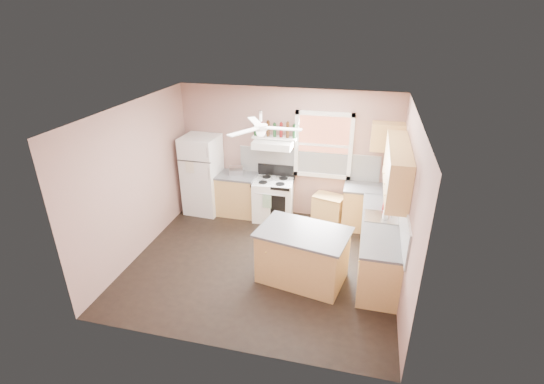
% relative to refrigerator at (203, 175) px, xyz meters
% --- Properties ---
extents(floor, '(4.50, 4.50, 0.00)m').
position_rel_refrigerator_xyz_m(floor, '(1.76, -1.64, -0.85)').
color(floor, black).
rests_on(floor, ground).
extents(ceiling, '(4.50, 4.50, 0.00)m').
position_rel_refrigerator_xyz_m(ceiling, '(1.76, -1.64, 1.85)').
color(ceiling, white).
rests_on(ceiling, ground).
extents(wall_back, '(4.50, 0.05, 2.70)m').
position_rel_refrigerator_xyz_m(wall_back, '(1.76, 0.38, 0.50)').
color(wall_back, '#926C61').
rests_on(wall_back, ground).
extents(wall_right, '(0.05, 4.00, 2.70)m').
position_rel_refrigerator_xyz_m(wall_right, '(4.04, -1.64, 0.50)').
color(wall_right, '#926C61').
rests_on(wall_right, ground).
extents(wall_left, '(0.05, 4.00, 2.70)m').
position_rel_refrigerator_xyz_m(wall_left, '(-0.51, -1.64, 0.50)').
color(wall_left, '#926C61').
rests_on(wall_left, ground).
extents(backsplash_back, '(2.90, 0.03, 0.55)m').
position_rel_refrigerator_xyz_m(backsplash_back, '(2.21, 0.34, 0.33)').
color(backsplash_back, white).
rests_on(backsplash_back, wall_back).
extents(backsplash_right, '(0.03, 2.60, 0.55)m').
position_rel_refrigerator_xyz_m(backsplash_right, '(4.00, -1.34, 0.33)').
color(backsplash_right, white).
rests_on(backsplash_right, wall_right).
extents(window_view, '(1.00, 0.02, 1.20)m').
position_rel_refrigerator_xyz_m(window_view, '(2.51, 0.34, 0.75)').
color(window_view, brown).
rests_on(window_view, wall_back).
extents(window_frame, '(1.16, 0.07, 1.36)m').
position_rel_refrigerator_xyz_m(window_frame, '(2.51, 0.31, 0.75)').
color(window_frame, white).
rests_on(window_frame, wall_back).
extents(refrigerator, '(0.75, 0.74, 1.70)m').
position_rel_refrigerator_xyz_m(refrigerator, '(0.00, 0.00, 0.00)').
color(refrigerator, white).
rests_on(refrigerator, floor).
extents(base_cabinet_left, '(0.90, 0.60, 0.86)m').
position_rel_refrigerator_xyz_m(base_cabinet_left, '(0.70, 0.06, -0.42)').
color(base_cabinet_left, tan).
rests_on(base_cabinet_left, floor).
extents(counter_left, '(0.92, 0.62, 0.04)m').
position_rel_refrigerator_xyz_m(counter_left, '(0.70, 0.06, 0.03)').
color(counter_left, '#4D4D50').
rests_on(counter_left, base_cabinet_left).
extents(toaster, '(0.31, 0.23, 0.18)m').
position_rel_refrigerator_xyz_m(toaster, '(0.74, 0.08, 0.14)').
color(toaster, silver).
rests_on(toaster, counter_left).
extents(stove, '(0.87, 0.71, 0.86)m').
position_rel_refrigerator_xyz_m(stove, '(1.56, 0.02, -0.42)').
color(stove, white).
rests_on(stove, floor).
extents(range_hood, '(0.78, 0.50, 0.14)m').
position_rel_refrigerator_xyz_m(range_hood, '(1.53, 0.11, 0.77)').
color(range_hood, white).
rests_on(range_hood, wall_back).
extents(bottle_shelf, '(0.90, 0.26, 0.03)m').
position_rel_refrigerator_xyz_m(bottle_shelf, '(1.53, 0.23, 0.87)').
color(bottle_shelf, white).
rests_on(bottle_shelf, range_hood).
extents(cart, '(0.69, 0.55, 0.60)m').
position_rel_refrigerator_xyz_m(cart, '(2.71, 0.11, -0.55)').
color(cart, tan).
rests_on(cart, floor).
extents(base_cabinet_corner, '(1.00, 0.60, 0.86)m').
position_rel_refrigerator_xyz_m(base_cabinet_corner, '(3.51, 0.06, -0.42)').
color(base_cabinet_corner, tan).
rests_on(base_cabinet_corner, floor).
extents(base_cabinet_right, '(0.60, 2.20, 0.86)m').
position_rel_refrigerator_xyz_m(base_cabinet_right, '(3.71, -1.34, -0.42)').
color(base_cabinet_right, tan).
rests_on(base_cabinet_right, floor).
extents(counter_corner, '(1.02, 0.62, 0.04)m').
position_rel_refrigerator_xyz_m(counter_corner, '(3.51, 0.06, 0.03)').
color(counter_corner, '#4D4D50').
rests_on(counter_corner, base_cabinet_corner).
extents(counter_right, '(0.62, 2.22, 0.04)m').
position_rel_refrigerator_xyz_m(counter_right, '(3.70, -1.34, 0.03)').
color(counter_right, '#4D4D50').
rests_on(counter_right, base_cabinet_right).
extents(sink, '(0.55, 0.45, 0.03)m').
position_rel_refrigerator_xyz_m(sink, '(3.70, -1.14, 0.05)').
color(sink, silver).
rests_on(sink, counter_right).
extents(faucet, '(0.03, 0.03, 0.14)m').
position_rel_refrigerator_xyz_m(faucet, '(3.86, -1.14, 0.12)').
color(faucet, silver).
rests_on(faucet, sink).
extents(upper_cabinet_right, '(0.33, 1.80, 0.76)m').
position_rel_refrigerator_xyz_m(upper_cabinet_right, '(3.84, -1.14, 0.93)').
color(upper_cabinet_right, tan).
rests_on(upper_cabinet_right, wall_right).
extents(upper_cabinet_corner, '(0.60, 0.33, 0.52)m').
position_rel_refrigerator_xyz_m(upper_cabinet_corner, '(3.71, 0.19, 1.05)').
color(upper_cabinet_corner, tan).
rests_on(upper_cabinet_corner, wall_back).
extents(paper_towel, '(0.26, 0.12, 0.12)m').
position_rel_refrigerator_xyz_m(paper_towel, '(3.83, 0.22, 0.40)').
color(paper_towel, white).
rests_on(paper_towel, wall_back).
extents(island, '(1.47, 1.08, 0.86)m').
position_rel_refrigerator_xyz_m(island, '(2.51, -1.92, -0.42)').
color(island, tan).
rests_on(island, floor).
extents(island_top, '(1.56, 1.17, 0.04)m').
position_rel_refrigerator_xyz_m(island_top, '(2.51, -1.92, 0.03)').
color(island_top, '#4D4D50').
rests_on(island_top, island).
extents(ceiling_fan_hub, '(0.20, 0.20, 0.08)m').
position_rel_refrigerator_xyz_m(ceiling_fan_hub, '(1.76, -1.64, 1.60)').
color(ceiling_fan_hub, white).
rests_on(ceiling_fan_hub, ceiling).
extents(soap_bottle, '(0.14, 0.14, 0.26)m').
position_rel_refrigerator_xyz_m(soap_bottle, '(3.76, -1.21, 0.18)').
color(soap_bottle, silver).
rests_on(soap_bottle, counter_right).
extents(red_caddy, '(0.20, 0.15, 0.10)m').
position_rel_refrigerator_xyz_m(red_caddy, '(3.81, -0.83, 0.10)').
color(red_caddy, red).
rests_on(red_caddy, counter_right).
extents(wine_bottles, '(0.86, 0.06, 0.31)m').
position_rel_refrigerator_xyz_m(wine_bottles, '(1.53, 0.23, 1.03)').
color(wine_bottles, '#143819').
rests_on(wine_bottles, bottle_shelf).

